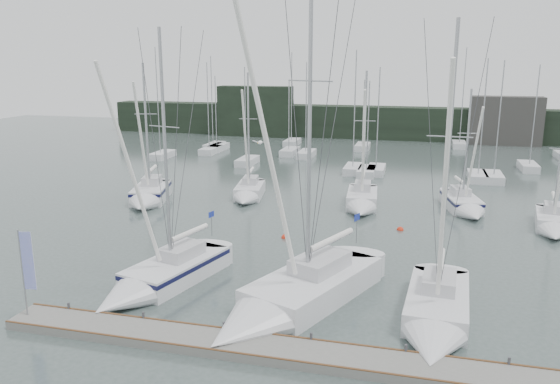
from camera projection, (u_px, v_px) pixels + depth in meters
The scene contains 18 objects.
ground at pixel (288, 303), 27.98m from camera, with size 160.00×160.00×0.00m, color #42504C.
dock at pixel (261, 348), 23.23m from camera, with size 24.00×2.00×0.40m, color #63635E.
far_treeline at pixel (381, 123), 85.73m from camera, with size 90.00×4.00×5.00m, color black.
far_building_left at pixel (255, 111), 88.33m from camera, with size 12.00×3.00×8.00m, color black.
far_building_right at pixel (505, 121), 79.26m from camera, with size 10.00×3.00×7.00m, color #3B3936.
mast_forest at pixel (355, 157), 66.94m from camera, with size 52.87×27.91×13.87m.
sailboat_near_left at pixel (155, 280), 29.45m from camera, with size 5.14×9.75×14.77m.
sailboat_near_center at pixel (284, 303), 26.59m from camera, with size 7.93×12.27×19.05m.
sailboat_near_right at pixel (436, 320), 25.05m from camera, with size 3.48×9.51×14.92m.
sailboat_mid_a at pixel (148, 196), 47.14m from camera, with size 4.54×7.88×12.77m.
sailboat_mid_b at pixel (248, 194), 48.56m from camera, with size 3.30×6.90×11.83m.
sailboat_mid_c at pixel (362, 203), 45.36m from camera, with size 3.00×7.44×12.07m.
sailboat_mid_d at pixel (465, 206), 44.41m from camera, with size 3.83×7.42×10.70m.
sailboat_mid_e at pixel (553, 225), 39.48m from camera, with size 3.21×7.09×9.93m.
buoy_a at pixel (285, 238), 38.23m from camera, with size 0.56×0.56×0.56m, color red.
buoy_b at pixel (400, 230), 39.99m from camera, with size 0.50×0.50×0.50m, color red.
dock_banner at pixel (26, 265), 25.26m from camera, with size 0.64×0.15×4.23m.
seagull at pixel (260, 142), 26.53m from camera, with size 0.90×0.44×0.18m.
Camera 1 is at (6.02, -25.12, 12.18)m, focal length 35.00 mm.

